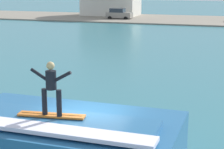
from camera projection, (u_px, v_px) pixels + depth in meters
The scene contains 5 objects.
wave_crest at pixel (65, 143), 12.37m from camera, with size 7.14×4.00×1.85m.
surfboard at pixel (51, 115), 11.86m from camera, with size 2.10×0.66×0.06m.
surfer at pixel (51, 86), 11.56m from camera, with size 1.33×0.32×1.64m.
shoreline_bank at pixel (215, 21), 61.81m from camera, with size 120.00×16.75×0.19m.
car_near_shore at pixel (119, 14), 64.00m from camera, with size 4.15×2.08×1.86m.
Camera 1 is at (4.74, -11.47, 5.76)m, focal length 62.93 mm.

